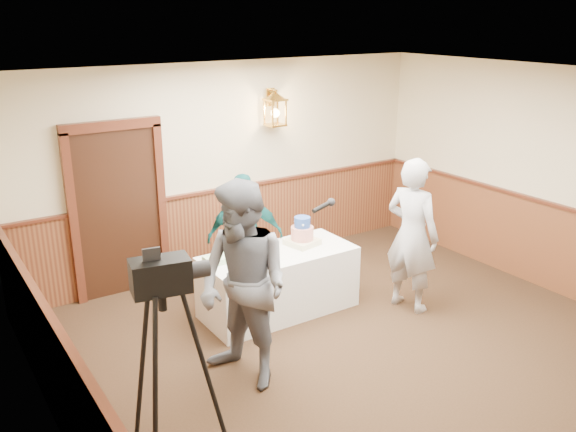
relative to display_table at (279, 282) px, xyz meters
name	(u,v)px	position (x,y,z in m)	size (l,w,h in m)	color
ground	(406,380)	(0.25, -1.90, -0.38)	(7.00, 7.00, 0.00)	#302012
room_shell	(378,220)	(0.20, -1.45, 1.15)	(6.02, 7.02, 2.81)	beige
display_table	(279,282)	(0.00, 0.00, 0.00)	(1.80, 0.80, 0.75)	white
tiered_cake	(302,234)	(0.37, 0.06, 0.51)	(0.40, 0.40, 0.35)	beige
sheet_cake_yellow	(251,262)	(-0.45, -0.15, 0.41)	(0.35, 0.27, 0.07)	#F5E992
sheet_cake_green	(218,259)	(-0.72, 0.13, 0.41)	(0.28, 0.22, 0.07)	#91CB8F
interviewer	(244,286)	(-1.03, -1.04, 0.62)	(1.65, 1.13, 1.98)	slate
baker	(412,235)	(1.36, -0.76, 0.55)	(0.67, 0.44, 1.84)	#A9AAAF
assistant_p	(245,237)	(-0.12, 0.57, 0.41)	(0.92, 0.38, 1.58)	#104E4E
tv_camera_rig	(168,375)	(-2.07, -1.69, 0.40)	(0.68, 0.63, 1.72)	black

